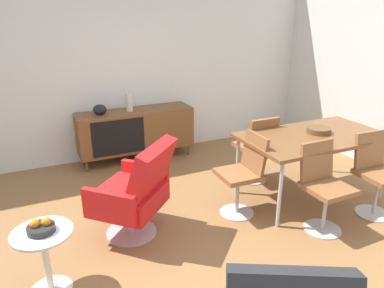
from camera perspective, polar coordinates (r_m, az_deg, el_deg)
name	(u,v)px	position (r m, az deg, el deg)	size (l,w,h in m)	color
ground_plane	(179,256)	(3.34, -1.98, -17.12)	(8.32, 8.32, 0.00)	olive
wall_back	(104,59)	(5.19, -13.69, 12.83)	(6.80, 0.12, 2.80)	silver
sideboard	(136,130)	(5.18, -8.83, 2.22)	(1.60, 0.45, 0.72)	brown
vase_cobalt	(129,102)	(5.05, -9.81, 6.47)	(0.09, 0.09, 0.24)	beige
vase_sculptural_dark	(100,109)	(4.98, -14.26, 5.27)	(0.18, 0.18, 0.13)	black
dining_table	(314,138)	(4.21, 18.52, 0.83)	(1.60, 0.90, 0.74)	brown
wooden_bowl_on_table	(319,130)	(4.27, 19.24, 2.05)	(0.26, 0.26, 0.06)	brown
dining_chair_front_left	(323,184)	(3.70, 19.91, -5.91)	(0.41, 0.43, 0.86)	brown
dining_chair_front_right	(376,171)	(4.19, 26.87, -3.81)	(0.42, 0.44, 0.86)	brown
dining_chair_near_window	(244,172)	(3.77, 8.11, -4.30)	(0.43, 0.41, 0.86)	brown
dining_chair_back_left	(257,146)	(4.48, 10.10, -0.35)	(0.40, 0.43, 0.86)	brown
lounge_chair_red	(135,191)	(3.40, -8.88, -7.24)	(0.91, 0.91, 0.95)	red
side_table_round	(45,254)	(3.02, -21.99, -15.76)	(0.44, 0.44, 0.52)	white
fruit_bowl	(41,227)	(2.90, -22.61, -11.95)	(0.20, 0.20, 0.11)	#262628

